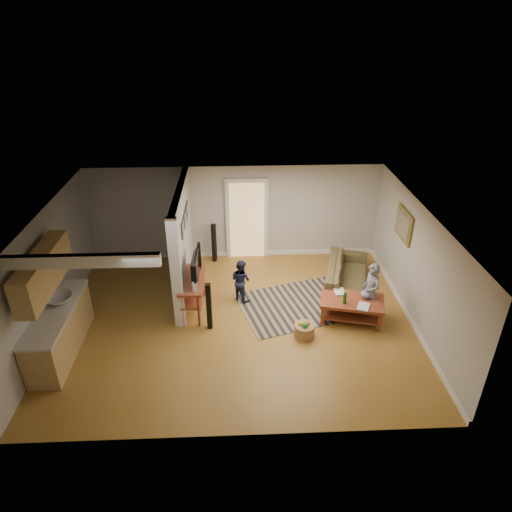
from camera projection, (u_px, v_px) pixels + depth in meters
The scene contains 11 objects.
ground at pixel (237, 321), 9.85m from camera, with size 7.50×7.50×0.00m, color olive.
room_shell at pixel (185, 253), 9.48m from camera, with size 7.54×6.02×2.52m.
area_rug at pixel (296, 305), 10.37m from camera, with size 2.48×1.81×0.01m, color black.
sofa at pixel (345, 290), 10.94m from camera, with size 2.34×0.91×0.68m, color #4D3F26.
coffee_table at pixel (353, 304), 9.71m from camera, with size 1.47×1.06×0.78m.
tv_console at pixel (193, 282), 9.83m from camera, with size 0.53×1.33×1.14m.
speaker_left at pixel (209, 306), 9.39m from camera, with size 0.11×0.11×1.08m, color black.
speaker_right at pixel (214, 243), 11.94m from camera, with size 0.11×0.11×1.07m, color black.
toy_basket at pixel (304, 330), 9.33m from camera, with size 0.42×0.42×0.37m.
child at pixel (367, 316), 10.01m from camera, with size 0.47×0.31×1.29m, color slate.
toddler at pixel (241, 299), 10.59m from camera, with size 0.50×0.39×1.02m, color #1C1F3B.
Camera 1 is at (0.05, -7.98, 5.96)m, focal length 32.00 mm.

